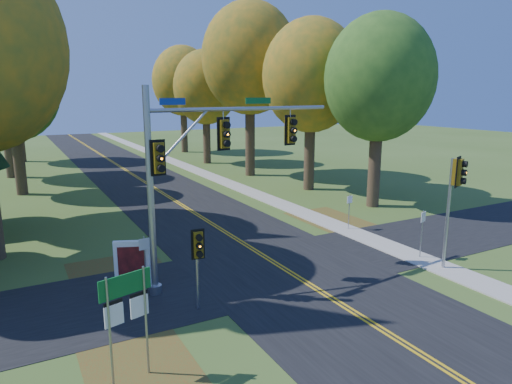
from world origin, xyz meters
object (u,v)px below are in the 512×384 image
east_signal_pole (456,185)px  info_kiosk (132,264)px  traffic_mast (202,159)px  route_sign_cluster (127,305)px

east_signal_pole → info_kiosk: east_signal_pole is taller
traffic_mast → east_signal_pole: bearing=-27.4°
info_kiosk → east_signal_pole: bearing=1.5°
traffic_mast → east_signal_pole: traffic_mast is taller
route_sign_cluster → info_kiosk: 6.42m
east_signal_pole → traffic_mast: bearing=134.2°
traffic_mast → info_kiosk: size_ratio=4.49×
east_signal_pole → info_kiosk: size_ratio=2.60×
east_signal_pole → route_sign_cluster: bearing=161.3°
east_signal_pole → route_sign_cluster: size_ratio=1.60×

